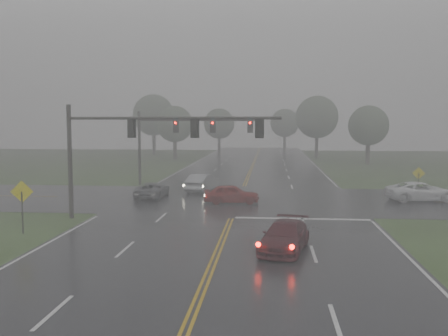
# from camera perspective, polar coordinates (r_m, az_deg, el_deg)

# --- Properties ---
(ground) EXTENTS (180.00, 180.00, 0.00)m
(ground) POSITION_cam_1_polar(r_m,az_deg,el_deg) (18.31, -2.77, -14.38)
(ground) COLOR #2B3F1B
(ground) RESTS_ON ground
(main_road) EXTENTS (18.00, 160.00, 0.02)m
(main_road) POSITION_cam_1_polar(r_m,az_deg,el_deg) (37.65, 1.52, -4.09)
(main_road) COLOR black
(main_road) RESTS_ON ground
(cross_street) EXTENTS (120.00, 14.00, 0.02)m
(cross_street) POSITION_cam_1_polar(r_m,az_deg,el_deg) (39.62, 1.72, -3.62)
(cross_street) COLOR black
(cross_street) RESTS_ON ground
(stop_bar) EXTENTS (8.50, 0.50, 0.01)m
(stop_bar) POSITION_cam_1_polar(r_m,az_deg,el_deg) (32.12, 8.93, -5.80)
(stop_bar) COLOR #BEBEBE
(stop_bar) RESTS_ON ground
(sedan_maroon) EXTENTS (2.89, 5.04, 1.37)m
(sedan_maroon) POSITION_cam_1_polar(r_m,az_deg,el_deg) (24.33, 6.91, -9.40)
(sedan_maroon) COLOR #3E0B12
(sedan_maroon) RESTS_ON ground
(sedan_red) EXTENTS (4.29, 1.95, 1.43)m
(sedan_red) POSITION_cam_1_polar(r_m,az_deg,el_deg) (37.73, 0.87, -4.07)
(sedan_red) COLOR maroon
(sedan_red) RESTS_ON ground
(sedan_silver) EXTENTS (2.50, 4.91, 1.54)m
(sedan_silver) POSITION_cam_1_polar(r_m,az_deg,el_deg) (44.09, -2.55, -2.70)
(sedan_silver) COLOR #96999D
(sedan_silver) RESTS_ON ground
(car_grey) EXTENTS (2.21, 4.55, 1.25)m
(car_grey) POSITION_cam_1_polar(r_m,az_deg,el_deg) (40.91, -8.19, -3.38)
(car_grey) COLOR #4D4F54
(car_grey) RESTS_ON ground
(pickup_white) EXTENTS (5.57, 3.20, 1.46)m
(pickup_white) POSITION_cam_1_polar(r_m,az_deg,el_deg) (41.79, 21.56, -3.52)
(pickup_white) COLOR white
(pickup_white) RESTS_ON ground
(signal_gantry_near) EXTENTS (13.45, 0.32, 7.23)m
(signal_gantry_near) POSITION_cam_1_polar(r_m,az_deg,el_deg) (31.63, -10.27, 3.30)
(signal_gantry_near) COLOR black
(signal_gantry_near) RESTS_ON ground
(signal_gantry_far) EXTENTS (12.06, 0.36, 7.14)m
(signal_gantry_far) POSITION_cam_1_polar(r_m,az_deg,el_deg) (48.17, -5.42, 3.93)
(signal_gantry_far) COLOR black
(signal_gantry_far) RESTS_ON ground
(sign_diamond_west) EXTENTS (1.22, 0.25, 2.96)m
(sign_diamond_west) POSITION_cam_1_polar(r_m,az_deg,el_deg) (29.49, -22.09, -3.20)
(sign_diamond_west) COLOR black
(sign_diamond_west) RESTS_ON ground
(sign_diamond_east) EXTENTS (1.02, 0.18, 2.45)m
(sign_diamond_east) POSITION_cam_1_polar(r_m,az_deg,el_deg) (43.81, 21.35, -0.94)
(sign_diamond_east) COLOR black
(sign_diamond_east) RESTS_ON ground
(tree_nw_a) EXTENTS (5.91, 5.91, 8.68)m
(tree_nw_a) POSITION_cam_1_polar(r_m,az_deg,el_deg) (81.67, -5.64, 5.00)
(tree_nw_a) COLOR #382E24
(tree_nw_a) RESTS_ON ground
(tree_ne_a) EXTENTS (7.11, 7.11, 10.44)m
(tree_ne_a) POSITION_cam_1_polar(r_m,az_deg,el_deg) (84.82, 10.58, 5.74)
(tree_ne_a) COLOR #382E24
(tree_ne_a) RESTS_ON ground
(tree_n_mid) EXTENTS (5.90, 5.90, 8.67)m
(tree_n_mid) POSITION_cam_1_polar(r_m,az_deg,el_deg) (96.47, -0.56, 5.07)
(tree_n_mid) COLOR #382E24
(tree_n_mid) RESTS_ON ground
(tree_e_near) EXTENTS (5.76, 5.76, 8.47)m
(tree_e_near) POSITION_cam_1_polar(r_m,az_deg,el_deg) (74.79, 16.18, 4.67)
(tree_e_near) COLOR #382E24
(tree_e_near) RESTS_ON ground
(tree_nw_b) EXTENTS (7.58, 7.58, 11.13)m
(tree_nw_b) POSITION_cam_1_polar(r_m,az_deg,el_deg) (92.97, -8.05, 6.01)
(tree_nw_b) COLOR #382E24
(tree_nw_b) RESTS_ON ground
(tree_n_far) EXTENTS (6.02, 6.02, 8.84)m
(tree_n_far) POSITION_cam_1_polar(r_m,az_deg,el_deg) (105.98, 6.96, 5.12)
(tree_n_far) COLOR #382E24
(tree_n_far) RESTS_ON ground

